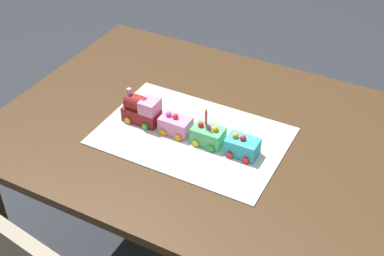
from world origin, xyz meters
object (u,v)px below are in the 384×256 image
(dining_table, at_px, (209,154))
(birthday_candle, at_px, (206,116))
(cake_car_caboose_bubblegum, at_px, (176,125))
(cake_car_flatbed_turquoise, at_px, (242,146))
(cake_car_tanker_mint_green, at_px, (208,135))
(cake_locomotive, at_px, (142,110))

(dining_table, relative_size, birthday_candle, 23.03)
(cake_car_caboose_bubblegum, bearing_deg, dining_table, 36.38)
(dining_table, distance_m, cake_car_flatbed_turquoise, 0.21)
(cake_car_flatbed_turquoise, xyz_separation_m, birthday_candle, (-0.13, 0.00, 0.07))
(cake_car_flatbed_turquoise, distance_m, birthday_candle, 0.15)
(birthday_candle, bearing_deg, dining_table, 104.84)
(dining_table, relative_size, cake_car_tanker_mint_green, 14.00)
(cake_locomotive, bearing_deg, cake_car_caboose_bubblegum, 0.00)
(cake_car_caboose_bubblegum, relative_size, cake_car_tanker_mint_green, 1.00)
(cake_locomotive, bearing_deg, birthday_candle, 0.00)
(dining_table, relative_size, cake_car_caboose_bubblegum, 14.00)
(cake_car_caboose_bubblegum, xyz_separation_m, cake_car_flatbed_turquoise, (0.24, 0.00, 0.00))
(dining_table, relative_size, cake_locomotive, 10.00)
(cake_car_caboose_bubblegum, height_order, cake_car_flatbed_turquoise, same)
(cake_car_flatbed_turquoise, relative_size, birthday_candle, 1.65)
(birthday_candle, bearing_deg, cake_car_flatbed_turquoise, 0.00)
(dining_table, bearing_deg, cake_car_tanker_mint_green, -68.55)
(cake_car_flatbed_turquoise, bearing_deg, cake_car_tanker_mint_green, -180.00)
(cake_car_caboose_bubblegum, distance_m, cake_car_tanker_mint_green, 0.12)
(cake_car_caboose_bubblegum, xyz_separation_m, birthday_candle, (0.11, 0.00, 0.07))
(dining_table, bearing_deg, cake_car_flatbed_turquoise, -25.17)
(dining_table, bearing_deg, cake_car_caboose_bubblegum, -143.62)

